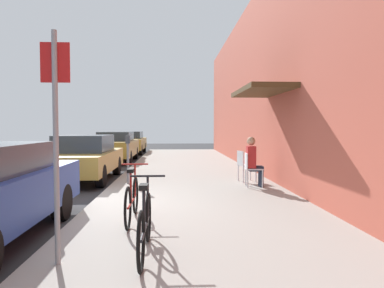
{
  "coord_description": "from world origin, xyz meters",
  "views": [
    {
      "loc": [
        1.71,
        -7.18,
        1.65
      ],
      "look_at": [
        2.42,
        7.16,
        0.99
      ],
      "focal_mm": 33.64,
      "sensor_mm": 36.0,
      "label": 1
    }
  ],
  "objects_px": {
    "seated_patron_0": "(253,160)",
    "bicycle_1": "(132,199)",
    "parking_meter": "(128,156)",
    "parked_car_1": "(84,157)",
    "parked_car_2": "(116,146)",
    "street_sign": "(56,129)",
    "parked_car_3": "(130,142)",
    "cafe_chair_1": "(244,164)",
    "bicycle_0": "(145,225)",
    "cafe_chair_0": "(251,167)"
  },
  "relations": [
    {
      "from": "parking_meter",
      "to": "street_sign",
      "type": "relative_size",
      "value": 0.51
    },
    {
      "from": "bicycle_0",
      "to": "parked_car_1",
      "type": "bearing_deg",
      "value": 109.22
    },
    {
      "from": "street_sign",
      "to": "seated_patron_0",
      "type": "height_order",
      "value": "street_sign"
    },
    {
      "from": "parked_car_2",
      "to": "bicycle_0",
      "type": "height_order",
      "value": "parked_car_2"
    },
    {
      "from": "parked_car_1",
      "to": "parked_car_3",
      "type": "height_order",
      "value": "parked_car_1"
    },
    {
      "from": "street_sign",
      "to": "cafe_chair_0",
      "type": "height_order",
      "value": "street_sign"
    },
    {
      "from": "parking_meter",
      "to": "street_sign",
      "type": "height_order",
      "value": "street_sign"
    },
    {
      "from": "parked_car_2",
      "to": "street_sign",
      "type": "relative_size",
      "value": 1.69
    },
    {
      "from": "bicycle_0",
      "to": "seated_patron_0",
      "type": "height_order",
      "value": "seated_patron_0"
    },
    {
      "from": "street_sign",
      "to": "parking_meter",
      "type": "bearing_deg",
      "value": 89.5
    },
    {
      "from": "cafe_chair_0",
      "to": "seated_patron_0",
      "type": "bearing_deg",
      "value": -4.16
    },
    {
      "from": "parked_car_3",
      "to": "seated_patron_0",
      "type": "distance_m",
      "value": 14.49
    },
    {
      "from": "parking_meter",
      "to": "bicycle_0",
      "type": "xyz_separation_m",
      "value": [
        0.91,
        -5.54,
        -0.41
      ]
    },
    {
      "from": "parked_car_1",
      "to": "parked_car_2",
      "type": "distance_m",
      "value": 6.09
    },
    {
      "from": "parked_car_2",
      "to": "bicycle_0",
      "type": "distance_m",
      "value": 13.37
    },
    {
      "from": "parking_meter",
      "to": "cafe_chair_0",
      "type": "relative_size",
      "value": 1.52
    },
    {
      "from": "seated_patron_0",
      "to": "bicycle_1",
      "type": "bearing_deg",
      "value": -129.44
    },
    {
      "from": "parked_car_3",
      "to": "cafe_chair_1",
      "type": "distance_m",
      "value": 13.66
    },
    {
      "from": "seated_patron_0",
      "to": "parked_car_1",
      "type": "bearing_deg",
      "value": 156.21
    },
    {
      "from": "parked_car_2",
      "to": "cafe_chair_1",
      "type": "distance_m",
      "value": 8.8
    },
    {
      "from": "parked_car_3",
      "to": "parking_meter",
      "type": "height_order",
      "value": "parking_meter"
    },
    {
      "from": "cafe_chair_0",
      "to": "cafe_chair_1",
      "type": "xyz_separation_m",
      "value": [
        0.0,
        0.86,
        0.0
      ]
    },
    {
      "from": "bicycle_0",
      "to": "street_sign",
      "type": "bearing_deg",
      "value": -166.08
    },
    {
      "from": "street_sign",
      "to": "bicycle_1",
      "type": "distance_m",
      "value": 2.24
    },
    {
      "from": "cafe_chair_1",
      "to": "bicycle_1",
      "type": "bearing_deg",
      "value": -122.56
    },
    {
      "from": "cafe_chair_1",
      "to": "parked_car_3",
      "type": "bearing_deg",
      "value": 110.58
    },
    {
      "from": "parked_car_3",
      "to": "street_sign",
      "type": "relative_size",
      "value": 1.69
    },
    {
      "from": "street_sign",
      "to": "parked_car_2",
      "type": "bearing_deg",
      "value": 96.4
    },
    {
      "from": "parking_meter",
      "to": "bicycle_1",
      "type": "height_order",
      "value": "parking_meter"
    },
    {
      "from": "parked_car_1",
      "to": "cafe_chair_0",
      "type": "relative_size",
      "value": 5.06
    },
    {
      "from": "parking_meter",
      "to": "bicycle_0",
      "type": "distance_m",
      "value": 5.63
    },
    {
      "from": "parking_meter",
      "to": "bicycle_1",
      "type": "distance_m",
      "value": 4.03
    },
    {
      "from": "bicycle_0",
      "to": "bicycle_1",
      "type": "height_order",
      "value": "same"
    },
    {
      "from": "parked_car_1",
      "to": "parking_meter",
      "type": "relative_size",
      "value": 3.33
    },
    {
      "from": "parked_car_1",
      "to": "street_sign",
      "type": "height_order",
      "value": "street_sign"
    },
    {
      "from": "bicycle_0",
      "to": "seated_patron_0",
      "type": "bearing_deg",
      "value": 63.91
    },
    {
      "from": "bicycle_1",
      "to": "cafe_chair_1",
      "type": "distance_m",
      "value": 4.99
    },
    {
      "from": "parked_car_3",
      "to": "parked_car_2",
      "type": "bearing_deg",
      "value": -90.0
    },
    {
      "from": "parked_car_1",
      "to": "parked_car_2",
      "type": "height_order",
      "value": "parked_car_2"
    },
    {
      "from": "parked_car_1",
      "to": "street_sign",
      "type": "relative_size",
      "value": 1.69
    },
    {
      "from": "cafe_chair_0",
      "to": "bicycle_1",
      "type": "bearing_deg",
      "value": -128.78
    },
    {
      "from": "parked_car_3",
      "to": "parked_car_1",
      "type": "bearing_deg",
      "value": -90.0
    },
    {
      "from": "parking_meter",
      "to": "street_sign",
      "type": "bearing_deg",
      "value": -90.5
    },
    {
      "from": "parked_car_2",
      "to": "bicycle_1",
      "type": "height_order",
      "value": "parked_car_2"
    },
    {
      "from": "street_sign",
      "to": "cafe_chair_1",
      "type": "height_order",
      "value": "street_sign"
    },
    {
      "from": "parked_car_3",
      "to": "bicycle_0",
      "type": "bearing_deg",
      "value": -82.46
    },
    {
      "from": "bicycle_0",
      "to": "cafe_chair_0",
      "type": "relative_size",
      "value": 1.97
    },
    {
      "from": "parked_car_2",
      "to": "bicycle_1",
      "type": "distance_m",
      "value": 11.76
    },
    {
      "from": "parked_car_1",
      "to": "parked_car_2",
      "type": "xyz_separation_m",
      "value": [
        0.0,
        6.09,
        0.03
      ]
    },
    {
      "from": "bicycle_0",
      "to": "cafe_chair_1",
      "type": "height_order",
      "value": "bicycle_0"
    }
  ]
}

